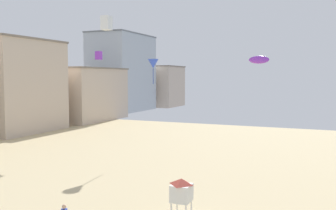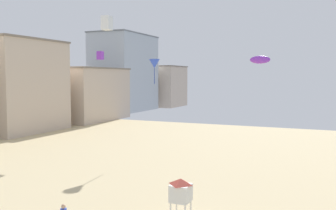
{
  "view_description": "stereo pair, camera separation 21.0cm",
  "coord_description": "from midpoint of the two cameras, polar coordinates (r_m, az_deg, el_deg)",
  "views": [
    {
      "loc": [
        16.41,
        -3.44,
        8.4
      ],
      "look_at": [
        6.27,
        20.05,
        6.47
      ],
      "focal_mm": 39.51,
      "sensor_mm": 36.0,
      "label": 1
    },
    {
      "loc": [
        16.6,
        -3.36,
        8.4
      ],
      "look_at": [
        6.27,
        20.05,
        6.47
      ],
      "focal_mm": 39.51,
      "sensor_mm": 36.0,
      "label": 2
    }
  ],
  "objects": [
    {
      "name": "kite_white_box",
      "position": [
        29.89,
        -9.21,
        12.38
      ],
      "size": [
        0.69,
        0.69,
        1.08
      ],
      "color": "white"
    },
    {
      "name": "boardwalk_hotel_far",
      "position": [
        76.47,
        -14.37,
        1.73
      ],
      "size": [
        17.48,
        16.24,
        10.27
      ],
      "color": "#C6B29E",
      "rests_on": "ground"
    },
    {
      "name": "kite_blue_delta",
      "position": [
        43.51,
        -1.97,
        6.39
      ],
      "size": [
        1.28,
        1.28,
        2.9
      ],
      "color": "blue"
    },
    {
      "name": "boardwalk_hotel_distant",
      "position": [
        93.25,
        -6.65,
        4.96
      ],
      "size": [
        10.5,
        18.06,
        19.01
      ],
      "color": "#ADB7C1",
      "rests_on": "ground"
    },
    {
      "name": "boardwalk_hotel_furthest",
      "position": [
        108.36,
        -2.04,
        2.94
      ],
      "size": [
        16.18,
        12.7,
        11.65
      ],
      "color": "#C6B29E",
      "rests_on": "ground"
    },
    {
      "name": "kite_purple_box",
      "position": [
        48.71,
        -10.3,
        7.53
      ],
      "size": [
        0.69,
        0.69,
        1.08
      ],
      "color": "purple"
    },
    {
      "name": "lifeguard_stand",
      "position": [
        21.98,
        2.26,
        -13.06
      ],
      "size": [
        1.1,
        1.1,
        2.55
      ],
      "rotation": [
        0.0,
        0.0,
        0.3
      ],
      "color": "white",
      "rests_on": "ground"
    },
    {
      "name": "kite_purple_parafoil",
      "position": [
        36.61,
        14.17,
        6.8
      ],
      "size": [
        1.93,
        0.54,
        0.75
      ],
      "color": "purple"
    },
    {
      "name": "boardwalk_hotel_mid",
      "position": [
        63.79,
        -24.01,
        2.77
      ],
      "size": [
        16.03,
        13.52,
        14.18
      ],
      "color": "#C6B29E",
      "rests_on": "ground"
    }
  ]
}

